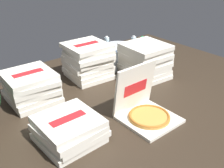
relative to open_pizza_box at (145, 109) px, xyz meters
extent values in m
cube|color=#2D2319|center=(-0.01, 0.27, -0.09)|extent=(3.20, 2.40, 0.02)
cube|color=silver|center=(0.00, -0.05, -0.07)|extent=(0.38, 0.38, 0.02)
cylinder|color=#C6893D|center=(0.00, -0.05, -0.05)|extent=(0.31, 0.31, 0.02)
torus|color=#A96324|center=(0.00, -0.05, -0.04)|extent=(0.31, 0.31, 0.02)
cube|color=silver|center=(0.00, 0.12, 0.13)|extent=(0.38, 0.07, 0.38)
cube|color=red|center=(0.00, 0.11, 0.13)|extent=(0.23, 0.01, 0.09)
cube|color=silver|center=(0.52, 0.49, -0.06)|extent=(0.41, 0.41, 0.04)
cube|color=silver|center=(0.52, 0.50, -0.01)|extent=(0.40, 0.40, 0.04)
cube|color=silver|center=(0.51, 0.50, 0.03)|extent=(0.41, 0.41, 0.04)
cube|color=silver|center=(0.52, 0.50, 0.07)|extent=(0.41, 0.41, 0.04)
cube|color=red|center=(0.52, 0.50, 0.09)|extent=(0.25, 0.09, 0.00)
cube|color=silver|center=(0.52, 0.51, 0.11)|extent=(0.39, 0.39, 0.04)
cube|color=silver|center=(0.51, 0.49, 0.15)|extent=(0.40, 0.40, 0.04)
cube|color=red|center=(0.51, 0.49, 0.18)|extent=(0.25, 0.08, 0.00)
cube|color=silver|center=(0.51, 0.51, 0.20)|extent=(0.40, 0.40, 0.04)
cube|color=silver|center=(0.50, 0.50, 0.24)|extent=(0.40, 0.40, 0.04)
cube|color=silver|center=(-0.53, 0.77, -0.06)|extent=(0.39, 0.39, 0.04)
cube|color=red|center=(-0.53, 0.77, -0.03)|extent=(0.25, 0.08, 0.00)
cube|color=silver|center=(-0.54, 0.78, -0.01)|extent=(0.38, 0.38, 0.04)
cube|color=red|center=(-0.54, 0.78, 0.01)|extent=(0.25, 0.07, 0.00)
cube|color=silver|center=(-0.53, 0.78, 0.03)|extent=(0.42, 0.42, 0.04)
cube|color=red|center=(-0.53, 0.78, 0.05)|extent=(0.25, 0.09, 0.00)
cube|color=silver|center=(-0.54, 0.78, 0.07)|extent=(0.40, 0.40, 0.04)
cube|color=silver|center=(-0.53, 0.77, 0.11)|extent=(0.42, 0.42, 0.04)
cube|color=red|center=(-0.53, 0.77, 0.13)|extent=(0.25, 0.10, 0.00)
cube|color=silver|center=(-0.54, 0.78, 0.15)|extent=(0.39, 0.39, 0.04)
cube|color=red|center=(-0.54, 0.78, 0.18)|extent=(0.25, 0.08, 0.00)
cube|color=silver|center=(-0.58, 0.14, -0.06)|extent=(0.39, 0.39, 0.04)
cube|color=red|center=(-0.58, 0.14, -0.03)|extent=(0.25, 0.07, 0.00)
cube|color=silver|center=(-0.56, 0.13, -0.01)|extent=(0.39, 0.39, 0.04)
cube|color=silver|center=(-0.58, 0.13, 0.03)|extent=(0.40, 0.40, 0.04)
cube|color=red|center=(-0.58, 0.13, 0.05)|extent=(0.25, 0.08, 0.00)
cube|color=silver|center=(-0.57, 0.14, 0.07)|extent=(0.38, 0.38, 0.04)
cube|color=red|center=(-0.57, 0.14, 0.09)|extent=(0.25, 0.07, 0.00)
cube|color=silver|center=(0.10, 0.85, -0.06)|extent=(0.41, 0.41, 0.04)
cube|color=red|center=(0.10, 0.85, -0.03)|extent=(0.25, 0.09, 0.00)
cube|color=silver|center=(0.09, 0.86, -0.01)|extent=(0.40, 0.40, 0.04)
cube|color=silver|center=(0.10, 0.86, 0.03)|extent=(0.40, 0.40, 0.04)
cube|color=silver|center=(0.09, 0.86, 0.07)|extent=(0.43, 0.43, 0.04)
cube|color=silver|center=(0.10, 0.86, 0.11)|extent=(0.40, 0.40, 0.04)
cube|color=red|center=(0.10, 0.86, 0.13)|extent=(0.25, 0.08, 0.00)
cube|color=silver|center=(0.09, 0.84, 0.15)|extent=(0.42, 0.42, 0.04)
cube|color=red|center=(0.09, 0.84, 0.18)|extent=(0.25, 0.09, 0.00)
cube|color=silver|center=(0.10, 0.86, 0.20)|extent=(0.43, 0.43, 0.04)
cube|color=red|center=(0.10, 0.86, 0.22)|extent=(0.25, 0.10, 0.00)
cube|color=silver|center=(0.09, 0.86, 0.24)|extent=(0.39, 0.39, 0.04)
cube|color=red|center=(0.09, 0.86, 0.26)|extent=(0.25, 0.08, 0.00)
cylinder|color=#B7BABF|center=(0.60, 0.99, 0.01)|extent=(0.31, 0.31, 0.18)
cylinder|color=silver|center=(0.65, 0.77, 0.03)|extent=(0.06, 0.06, 0.22)
cylinder|color=red|center=(0.65, 0.77, 0.14)|extent=(0.03, 0.03, 0.02)
cylinder|color=silver|center=(0.90, 0.93, 0.03)|extent=(0.06, 0.06, 0.22)
cylinder|color=#239951|center=(0.90, 0.93, 0.14)|extent=(0.03, 0.03, 0.02)
cylinder|color=silver|center=(0.84, 1.00, 0.03)|extent=(0.06, 0.06, 0.22)
cylinder|color=white|center=(0.84, 1.00, 0.14)|extent=(0.03, 0.03, 0.02)
cylinder|color=white|center=(0.37, 0.78, 0.03)|extent=(0.06, 0.06, 0.22)
cylinder|color=blue|center=(0.37, 0.78, 0.14)|extent=(0.03, 0.03, 0.02)
cylinder|color=silver|center=(0.60, 1.19, 0.03)|extent=(0.06, 0.06, 0.22)
cylinder|color=white|center=(0.60, 1.19, 0.14)|extent=(0.03, 0.03, 0.02)
camera|label=1|loc=(-1.29, -1.17, 1.09)|focal=43.98mm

